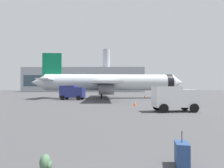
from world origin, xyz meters
TOP-DOWN VIEW (x-y plane):
  - airplane_at_gate at (-1.61, 44.34)m, footprint 35.76×32.27m
  - service_truck at (-8.89, 37.91)m, footprint 5.08×3.15m
  - cargo_van at (6.04, 18.46)m, footprint 4.59×2.73m
  - safety_cone_near at (7.19, 47.22)m, footprint 0.44×0.44m
  - safety_cone_mid at (2.65, 25.40)m, footprint 0.44×0.44m
  - rolling_suitcase at (2.12, 4.26)m, footprint 0.50×0.70m
  - traveller_backpack at (-2.06, 3.84)m, footprint 0.36×0.40m
  - terminal_building at (-18.94, 119.63)m, footprint 70.51×21.72m

SIDE VIEW (x-z plane):
  - traveller_backpack at x=-2.06m, z-range -0.01..0.47m
  - safety_cone_mid at x=2.65m, z-range -0.01..0.59m
  - safety_cone_near at x=7.19m, z-range -0.01..0.68m
  - rolling_suitcase at x=2.12m, z-range -0.16..0.94m
  - cargo_van at x=6.04m, z-range 0.15..2.75m
  - service_truck at x=-8.89m, z-range 0.16..3.05m
  - airplane_at_gate at x=-1.61m, z-range -1.59..8.91m
  - terminal_building at x=-18.94m, z-range -5.86..20.34m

